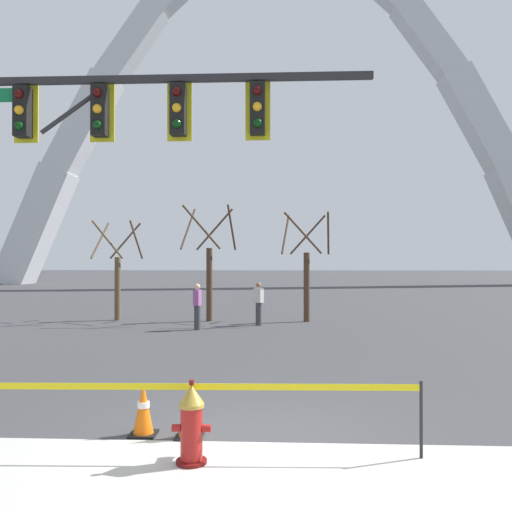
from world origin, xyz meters
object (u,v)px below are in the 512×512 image
object	(u,v)px
pedestrian_standing_center	(259,303)
traffic_cone_mid_sidewalk	(143,409)
monument_arch	(278,123)
traffic_signal_gantry	(76,148)
pedestrian_walking_left	(197,306)
fire_hydrant	(192,424)
traffic_cone_by_hydrant	(189,411)

from	to	relation	value
pedestrian_standing_center	traffic_cone_mid_sidewalk	bearing A→B (deg)	-94.87
monument_arch	pedestrian_standing_center	xyz separation A→B (m)	(-0.47, -33.26, -15.37)
traffic_signal_gantry	pedestrian_standing_center	world-z (taller)	traffic_signal_gantry
monument_arch	pedestrian_walking_left	world-z (taller)	monument_arch
fire_hydrant	pedestrian_walking_left	distance (m)	12.09
pedestrian_walking_left	pedestrian_standing_center	distance (m)	2.47
traffic_cone_mid_sidewalk	monument_arch	xyz separation A→B (m)	(1.52, 45.57, 15.83)
traffic_cone_mid_sidewalk	traffic_signal_gantry	xyz separation A→B (m)	(-1.74, 2.00, 4.05)
fire_hydrant	traffic_cone_mid_sidewalk	xyz separation A→B (m)	(-0.84, 0.99, -0.11)
monument_arch	pedestrian_standing_center	world-z (taller)	monument_arch
traffic_cone_by_hydrant	pedestrian_standing_center	size ratio (longest dim) A/B	0.46
traffic_signal_gantry	traffic_cone_by_hydrant	bearing A→B (deg)	-41.14
traffic_cone_mid_sidewalk	pedestrian_walking_left	size ratio (longest dim) A/B	0.46
fire_hydrant	pedestrian_standing_center	world-z (taller)	pedestrian_standing_center
traffic_cone_mid_sidewalk	monument_arch	distance (m)	48.26
traffic_signal_gantry	pedestrian_walking_left	world-z (taller)	traffic_signal_gantry
traffic_signal_gantry	pedestrian_walking_left	xyz separation A→B (m)	(0.72, 8.95, -3.59)
traffic_cone_mid_sidewalk	pedestrian_walking_left	world-z (taller)	pedestrian_walking_left
monument_arch	fire_hydrant	bearing A→B (deg)	-90.84
pedestrian_walking_left	monument_arch	bearing A→B (deg)	85.82
traffic_cone_by_hydrant	traffic_signal_gantry	world-z (taller)	traffic_signal_gantry
monument_arch	traffic_cone_by_hydrant	bearing A→B (deg)	-91.09
traffic_cone_mid_sidewalk	traffic_signal_gantry	distance (m)	4.84
pedestrian_walking_left	pedestrian_standing_center	bearing A→B (deg)	33.22
fire_hydrant	monument_arch	distance (m)	49.14
pedestrian_walking_left	traffic_signal_gantry	bearing A→B (deg)	-94.63
fire_hydrant	monument_arch	world-z (taller)	monument_arch
traffic_cone_mid_sidewalk	traffic_signal_gantry	bearing A→B (deg)	131.03
fire_hydrant	traffic_cone_by_hydrant	xyz separation A→B (m)	(-0.19, 0.90, -0.11)
traffic_cone_mid_sidewalk	monument_arch	size ratio (longest dim) A/B	0.01
pedestrian_walking_left	pedestrian_standing_center	world-z (taller)	same
fire_hydrant	monument_arch	bearing A→B (deg)	89.16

